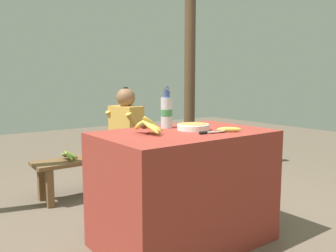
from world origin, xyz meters
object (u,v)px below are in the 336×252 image
Objects in this scene: knife at (208,132)px; wooden_bench at (101,162)px; seated_vendor at (123,132)px; serving_bowl at (193,126)px; water_bottle at (167,112)px; banana_bunch_ripe at (148,125)px; loose_banana_front at (229,130)px; banana_bunch_green at (68,155)px; support_post_far at (190,77)px.

knife is 0.15× the size of wooden_bench.
seated_vendor is (0.21, 1.50, -0.20)m from knife.
wooden_bench is at bearing -19.76° from seated_vendor.
water_bottle reaches higher than serving_bowl.
banana_bunch_ripe is 1.34× the size of knife.
knife is (-0.16, 0.03, -0.01)m from loose_banana_front.
support_post_far is (1.63, 0.16, 0.74)m from banana_bunch_green.
water_bottle is at bearing 31.32° from banana_bunch_ripe.
loose_banana_front is 0.11× the size of wooden_bench.
serving_bowl is 1.34m from seated_vendor.
banana_bunch_ripe is at bearing -137.22° from support_post_far.
serving_bowl is 0.21× the size of seated_vendor.
support_post_far is at bearing 5.46° from banana_bunch_green.
seated_vendor reaches higher than serving_bowl.
serving_bowl is 0.23m from water_bottle.
loose_banana_front is at bearing -83.10° from wooden_bench.
wooden_bench is 1.24× the size of seated_vendor.
water_bottle is 1.87m from support_post_far.
water_bottle is at bearing -91.21° from wooden_bench.
support_post_far is (1.27, 1.69, 0.37)m from knife.
water_bottle is at bearing -74.87° from banana_bunch_green.
seated_vendor is at bearing 89.87° from knife.
banana_bunch_green is at bearing -179.93° from wooden_bench.
support_post_far reaches higher than water_bottle.
knife is 2.15m from support_post_far.
support_post_far is (1.29, 0.16, 0.85)m from wooden_bench.
knife is at bearing -82.53° from water_bottle.
support_post_far is at bearing 42.78° from banana_bunch_ripe.
support_post_far is at bearing 61.20° from knife.
banana_bunch_ripe is at bearing -102.76° from wooden_bench.
loose_banana_front is 0.06× the size of support_post_far.
water_bottle is 0.48m from loose_banana_front.
water_bottle is 1.28m from banana_bunch_green.
wooden_bench is at bearing 88.79° from water_bottle.
banana_bunch_ripe is at bearing 153.64° from knife.
support_post_far is at bearing -179.90° from seated_vendor.
wooden_bench is (-0.03, 1.54, -0.49)m from knife.
support_post_far reaches higher than banana_bunch_ripe.
loose_banana_front is (0.13, -0.22, -0.01)m from serving_bowl.
serving_bowl is 0.10× the size of support_post_far.
water_bottle is (0.27, 0.17, 0.06)m from banana_bunch_ripe.
wooden_bench is 5.33× the size of banana_bunch_green.
support_post_far reaches higher than seated_vendor.
serving_bowl is (0.36, -0.03, -0.03)m from banana_bunch_ripe.
loose_banana_front is (0.21, -0.42, -0.10)m from water_bottle.
water_bottle is 0.23× the size of wooden_bench.
banana_bunch_green is (-0.40, 1.35, -0.38)m from serving_bowl.
serving_bowl is 1.97m from support_post_far.
loose_banana_front is (0.49, -0.25, -0.04)m from banana_bunch_ripe.
banana_bunch_green is (-0.52, 1.57, -0.38)m from loose_banana_front.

